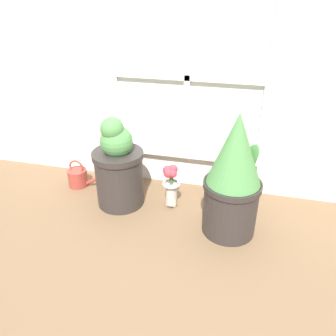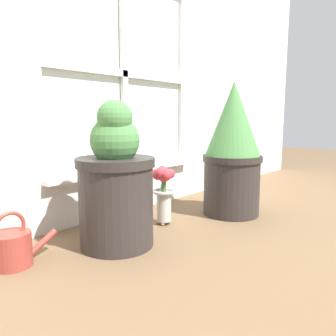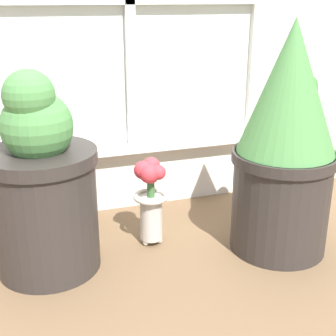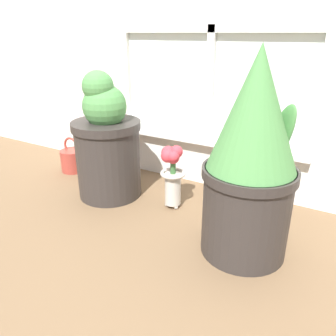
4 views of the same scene
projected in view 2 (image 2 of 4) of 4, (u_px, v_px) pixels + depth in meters
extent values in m
plane|color=brown|center=(217.00, 237.00, 1.52)|extent=(10.00, 10.00, 0.00)
cube|color=silver|center=(244.00, 34.00, 2.75)|extent=(1.71, 0.05, 2.50)
cube|color=silver|center=(125.00, 189.00, 1.93)|extent=(0.98, 0.05, 0.26)
cube|color=white|center=(121.00, 74.00, 1.84)|extent=(0.98, 0.02, 1.06)
cube|color=white|center=(124.00, 74.00, 1.82)|extent=(0.04, 0.02, 1.06)
cube|color=white|center=(124.00, 74.00, 1.82)|extent=(0.98, 0.02, 0.04)
cube|color=white|center=(129.00, 170.00, 1.88)|extent=(1.04, 0.06, 0.02)
cylinder|color=#2D2826|center=(116.00, 202.00, 1.40)|extent=(0.31, 0.31, 0.38)
cylinder|color=#2D2826|center=(115.00, 162.00, 1.37)|extent=(0.33, 0.33, 0.04)
cylinder|color=#38281E|center=(115.00, 159.00, 1.37)|extent=(0.29, 0.29, 0.01)
sphere|color=#477F42|center=(115.00, 140.00, 1.36)|extent=(0.21, 0.21, 0.21)
sphere|color=#477F42|center=(115.00, 118.00, 1.32)|extent=(0.14, 0.14, 0.14)
ellipsoid|color=#477F42|center=(113.00, 144.00, 1.30)|extent=(0.11, 0.11, 0.15)
cylinder|color=#2D2826|center=(231.00, 185.00, 1.87)|extent=(0.31, 0.31, 0.34)
cylinder|color=#2D2826|center=(232.00, 158.00, 1.84)|extent=(0.33, 0.33, 0.03)
cylinder|color=#38281E|center=(232.00, 156.00, 1.84)|extent=(0.29, 0.29, 0.01)
cone|color=#477F42|center=(233.00, 119.00, 1.81)|extent=(0.31, 0.31, 0.41)
ellipsoid|color=#477F42|center=(228.00, 136.00, 1.93)|extent=(0.17, 0.16, 0.28)
sphere|color=#BCB7AD|center=(160.00, 221.00, 1.72)|extent=(0.02, 0.02, 0.02)
sphere|color=#BCB7AD|center=(163.00, 224.00, 1.68)|extent=(0.02, 0.02, 0.02)
sphere|color=#BCB7AD|center=(169.00, 222.00, 1.71)|extent=(0.02, 0.02, 0.02)
cylinder|color=#BCB7AD|center=(164.00, 206.00, 1.69)|extent=(0.08, 0.08, 0.15)
torus|color=#BCB7AD|center=(164.00, 192.00, 1.68)|extent=(0.12, 0.12, 0.02)
cylinder|color=#386633|center=(164.00, 183.00, 1.67)|extent=(0.03, 0.03, 0.09)
sphere|color=#C6333D|center=(164.00, 177.00, 1.67)|extent=(0.06, 0.06, 0.06)
sphere|color=#C6333D|center=(163.00, 171.00, 1.68)|extent=(0.06, 0.06, 0.06)
sphere|color=#C6333D|center=(158.00, 175.00, 1.68)|extent=(0.06, 0.06, 0.06)
sphere|color=#C6333D|center=(161.00, 173.00, 1.65)|extent=(0.06, 0.06, 0.06)
sphere|color=#C6333D|center=(166.00, 175.00, 1.64)|extent=(0.06, 0.06, 0.06)
sphere|color=#C6333D|center=(170.00, 174.00, 1.66)|extent=(0.05, 0.05, 0.05)
cylinder|color=#99382D|center=(12.00, 250.00, 1.21)|extent=(0.14, 0.14, 0.13)
cylinder|color=#99382D|center=(43.00, 242.00, 1.30)|extent=(0.12, 0.03, 0.09)
torus|color=#99382D|center=(10.00, 226.00, 1.20)|extent=(0.11, 0.01, 0.11)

